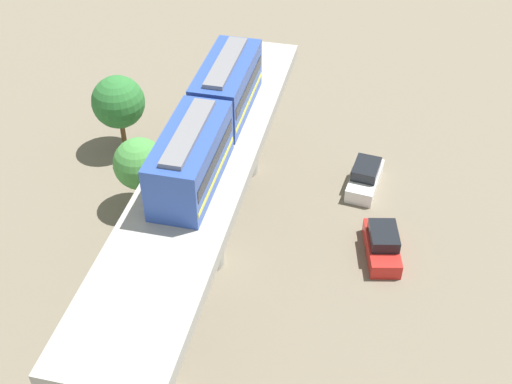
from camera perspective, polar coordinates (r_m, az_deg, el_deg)
The scene contains 7 objects.
ground_plane at distance 39.54m, azimuth -4.13°, elevation -6.07°, with size 120.00×120.00×0.00m, color #706654.
viaduct at distance 35.69m, azimuth -4.55°, elevation 0.22°, with size 5.20×28.00×7.48m.
train at distance 35.02m, azimuth -4.01°, elevation 6.26°, with size 2.64×13.55×3.24m.
parked_car_red at distance 40.13m, azimuth 10.93°, elevation -4.51°, with size 2.65×4.49×1.76m.
parked_car_white at distance 44.82m, azimuth 9.47°, elevation 1.26°, with size 2.26×4.38×1.76m.
tree_near_viaduct at distance 41.80m, azimuth -10.10°, elevation 2.43°, with size 3.34×3.34×5.02m.
tree_mid_lot at distance 47.16m, azimuth -11.89°, elevation 7.66°, with size 3.73×3.73×5.69m.
Camera 1 is at (8.87, -25.97, 28.47)m, focal length 45.97 mm.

